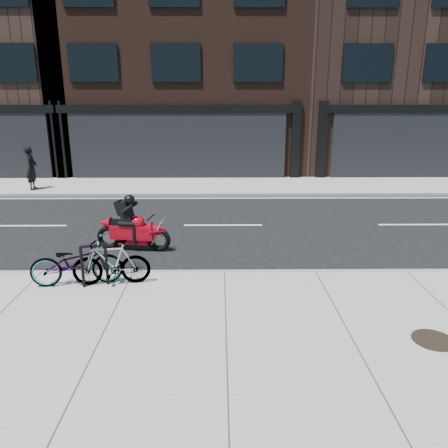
{
  "coord_description": "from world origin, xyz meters",
  "views": [
    {
      "loc": [
        -0.1,
        -10.84,
        3.84
      ],
      "look_at": [
        0.0,
        -0.9,
        0.9
      ],
      "focal_mm": 35.0,
      "sensor_mm": 36.0,
      "label": 1
    }
  ],
  "objects_px": {
    "pedestrian": "(31,168)",
    "manhole_cover": "(433,340)",
    "bicycle_rear": "(111,263)",
    "motorcycle": "(136,228)",
    "bicycle_front": "(77,262)",
    "bike_rack": "(94,262)"
  },
  "relations": [
    {
      "from": "bike_rack",
      "to": "motorcycle",
      "type": "relative_size",
      "value": 0.45
    },
    {
      "from": "bicycle_front",
      "to": "motorcycle",
      "type": "height_order",
      "value": "motorcycle"
    },
    {
      "from": "manhole_cover",
      "to": "motorcycle",
      "type": "bearing_deg",
      "value": 139.99
    },
    {
      "from": "bike_rack",
      "to": "pedestrian",
      "type": "distance_m",
      "value": 10.78
    },
    {
      "from": "bike_rack",
      "to": "bicycle_front",
      "type": "height_order",
      "value": "bicycle_front"
    },
    {
      "from": "bicycle_front",
      "to": "bicycle_rear",
      "type": "xyz_separation_m",
      "value": [
        0.7,
        0.0,
        -0.01
      ]
    },
    {
      "from": "bicycle_rear",
      "to": "motorcycle",
      "type": "xyz_separation_m",
      "value": [
        0.06,
        2.42,
        -0.0
      ]
    },
    {
      "from": "bicycle_front",
      "to": "manhole_cover",
      "type": "xyz_separation_m",
      "value": [
        6.26,
        -2.2,
        -0.47
      ]
    },
    {
      "from": "pedestrian",
      "to": "manhole_cover",
      "type": "height_order",
      "value": "pedestrian"
    },
    {
      "from": "bicycle_rear",
      "to": "bike_rack",
      "type": "bearing_deg",
      "value": -83.42
    },
    {
      "from": "bicycle_rear",
      "to": "pedestrian",
      "type": "distance_m",
      "value": 10.88
    },
    {
      "from": "bike_rack",
      "to": "pedestrian",
      "type": "relative_size",
      "value": 0.5
    },
    {
      "from": "pedestrian",
      "to": "manhole_cover",
      "type": "distance_m",
      "value": 16.01
    },
    {
      "from": "motorcycle",
      "to": "bicycle_rear",
      "type": "bearing_deg",
      "value": -82.67
    },
    {
      "from": "bicycle_front",
      "to": "pedestrian",
      "type": "bearing_deg",
      "value": 16.82
    },
    {
      "from": "bicycle_rear",
      "to": "motorcycle",
      "type": "distance_m",
      "value": 2.42
    },
    {
      "from": "bicycle_front",
      "to": "pedestrian",
      "type": "distance_m",
      "value": 10.55
    },
    {
      "from": "bicycle_front",
      "to": "motorcycle",
      "type": "distance_m",
      "value": 2.53
    },
    {
      "from": "motorcycle",
      "to": "pedestrian",
      "type": "relative_size",
      "value": 1.11
    },
    {
      "from": "bicycle_rear",
      "to": "manhole_cover",
      "type": "height_order",
      "value": "bicycle_rear"
    },
    {
      "from": "bicycle_front",
      "to": "manhole_cover",
      "type": "height_order",
      "value": "bicycle_front"
    },
    {
      "from": "bike_rack",
      "to": "motorcycle",
      "type": "distance_m",
      "value": 2.52
    }
  ]
}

